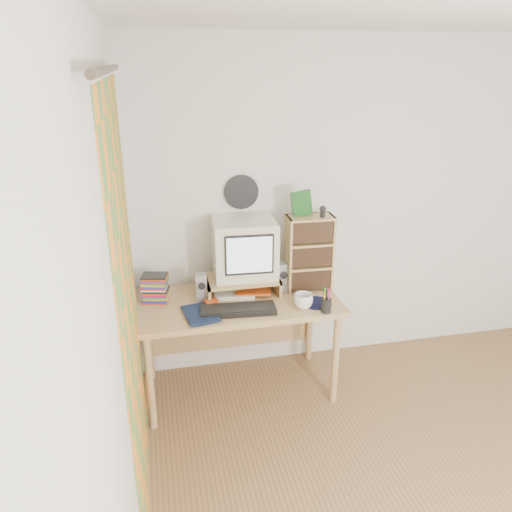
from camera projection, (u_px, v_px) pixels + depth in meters
name	position (u px, v px, depth m)	size (l,w,h in m)	color
back_wall	(359.00, 208.00, 3.85)	(3.50, 3.50, 0.00)	white
left_wall	(116.00, 358.00, 1.91)	(3.50, 3.50, 0.00)	white
curtain	(131.00, 320.00, 2.39)	(2.20, 2.20, 0.00)	orange
wall_disc	(241.00, 192.00, 3.58)	(0.25, 0.25, 0.02)	black
desk	(236.00, 313.00, 3.60)	(1.40, 0.70, 0.75)	tan
monitor_riser	(242.00, 281.00, 3.56)	(0.52, 0.30, 0.12)	tan
crt_monitor	(245.00, 248.00, 3.53)	(0.43, 0.43, 0.41)	silver
speaker_left	(201.00, 287.00, 3.44)	(0.08, 0.08, 0.20)	#A3A4A8
speaker_right	(282.00, 277.00, 3.59)	(0.08, 0.08, 0.22)	#A3A4A8
keyboard	(238.00, 310.00, 3.31)	(0.50, 0.17, 0.03)	black
dvd_stack	(155.00, 285.00, 3.43)	(0.17, 0.12, 0.24)	brown
cd_rack	(309.00, 253.00, 3.57)	(0.33, 0.18, 0.55)	tan
mug	(303.00, 301.00, 3.36)	(0.13, 0.13, 0.10)	white
diary	(185.00, 315.00, 3.23)	(0.25, 0.19, 0.05)	#0F1B39
mousepad	(317.00, 303.00, 3.44)	(0.21, 0.21, 0.00)	black
pen_cup	(326.00, 303.00, 3.30)	(0.07, 0.07, 0.13)	black
papers	(241.00, 291.00, 3.57)	(0.28, 0.21, 0.04)	white
red_box	(211.00, 303.00, 3.40)	(0.09, 0.05, 0.04)	#B53C13
game_box	(302.00, 204.00, 3.45)	(0.14, 0.03, 0.18)	#164E19
webcam	(323.00, 211.00, 3.44)	(0.05, 0.05, 0.08)	black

